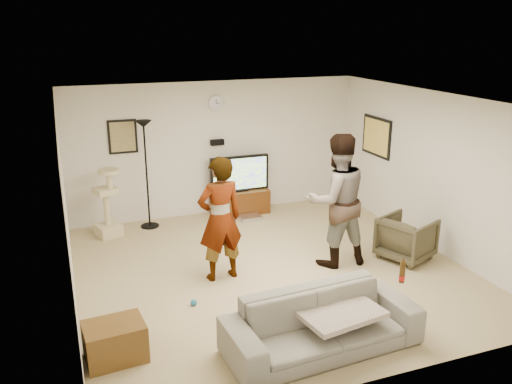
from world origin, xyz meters
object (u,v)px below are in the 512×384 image
object	(u,v)px
cat_tree	(106,203)
side_table	(115,341)
tv_stand	(240,202)
floor_lamp	(147,175)
sofa	(322,323)
person_right	(336,200)
beer_bottle	(402,272)
tv	(239,173)
armchair	(406,238)
person_left	(220,219)

from	to	relation	value
cat_tree	side_table	distance (m)	3.69
tv_stand	floor_lamp	size ratio (longest dim) A/B	0.57
tv_stand	cat_tree	world-z (taller)	cat_tree
cat_tree	sofa	world-z (taller)	cat_tree
person_right	side_table	distance (m)	3.73
person_right	beer_bottle	xyz separation A→B (m)	(-0.20, -1.95, -0.24)
tv_stand	cat_tree	bearing A→B (deg)	-173.30
tv	beer_bottle	world-z (taller)	tv
floor_lamp	armchair	xyz separation A→B (m)	(3.48, -2.75, -0.62)
person_right	floor_lamp	bearing A→B (deg)	-44.80
tv_stand	person_right	bearing A→B (deg)	-76.65
person_left	side_table	world-z (taller)	person_left
armchair	side_table	bearing A→B (deg)	80.61
tv_stand	person_left	world-z (taller)	person_left
person_left	person_right	xyz separation A→B (m)	(1.75, -0.12, 0.11)
armchair	side_table	xyz separation A→B (m)	(-4.50, -1.09, -0.12)
floor_lamp	sofa	bearing A→B (deg)	-75.44
cat_tree	sofa	xyz separation A→B (m)	(1.89, -4.27, -0.27)
sofa	armchair	xyz separation A→B (m)	(2.32, 1.70, 0.02)
person_right	beer_bottle	size ratio (longest dim) A/B	8.00
tv_stand	tv	size ratio (longest dim) A/B	0.96
cat_tree	armchair	world-z (taller)	cat_tree
person_left	side_table	bearing A→B (deg)	34.73
person_left	sofa	size ratio (longest dim) A/B	0.82
cat_tree	person_right	bearing A→B (deg)	-36.81
armchair	tv	bearing A→B (deg)	8.22
tv	beer_bottle	xyz separation A→B (m)	(0.42, -4.56, -0.03)
armchair	person_left	bearing A→B (deg)	59.61
side_table	floor_lamp	bearing A→B (deg)	75.09
floor_lamp	cat_tree	size ratio (longest dim) A/B	1.61
tv_stand	floor_lamp	distance (m)	1.90
person_right	armchair	bearing A→B (deg)	169.12
person_left	person_right	distance (m)	1.76
cat_tree	sofa	distance (m)	4.67
floor_lamp	person_right	world-z (taller)	person_right
tv	sofa	size ratio (longest dim) A/B	0.52
cat_tree	tv_stand	bearing A→B (deg)	6.70
floor_lamp	sofa	world-z (taller)	floor_lamp
tv	person_left	bearing A→B (deg)	-114.44
sofa	beer_bottle	size ratio (longest dim) A/B	8.75
floor_lamp	cat_tree	distance (m)	0.84
cat_tree	armchair	size ratio (longest dim) A/B	1.61
sofa	side_table	world-z (taller)	sofa
tv	person_right	world-z (taller)	person_right
sofa	armchair	distance (m)	2.88
tv	floor_lamp	bearing A→B (deg)	-176.38
person_left	person_right	size ratio (longest dim) A/B	0.89
side_table	tv_stand	bearing A→B (deg)	54.96
person_right	armchair	xyz separation A→B (m)	(1.11, -0.25, -0.66)
tv_stand	cat_tree	distance (m)	2.52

